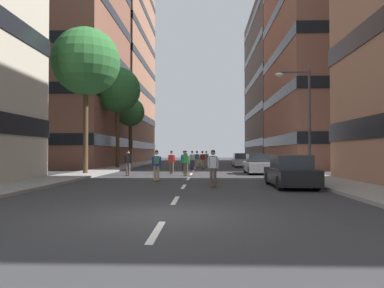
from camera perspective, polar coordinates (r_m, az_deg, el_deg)
name	(u,v)px	position (r m, az deg, el deg)	size (l,w,h in m)	color
ground_plane	(194,170)	(34.21, 0.28, -4.03)	(146.58, 146.58, 0.00)	#333335
sidewalk_left	(120,168)	(38.24, -11.16, -3.60)	(2.77, 67.18, 0.14)	gray
sidewalk_right	(271,168)	(37.83, 12.12, -3.62)	(2.77, 67.18, 0.14)	gray
lane_markings	(194,169)	(35.28, 0.33, -3.93)	(0.16, 57.20, 0.01)	silver
building_left_mid	(40,22)	(47.54, -22.51, 17.11)	(17.65, 16.31, 32.93)	brown
building_left_far	(95,68)	(66.56, -14.80, 11.30)	(17.65, 23.18, 31.93)	#9E6B51
building_right_mid	(356,35)	(46.19, 24.09, 15.12)	(17.65, 18.01, 29.00)	brown
building_right_far	(304,85)	(65.41, 17.03, 8.79)	(17.65, 23.63, 25.78)	#4C4744
parked_car_near	(290,172)	(18.06, 15.02, -4.28)	(1.82, 4.40, 1.52)	black
parked_car_mid	(258,165)	(28.58, 10.16, -3.16)	(1.82, 4.40, 1.52)	silver
parked_car_far	(241,161)	(41.12, 7.66, -2.57)	(1.82, 4.40, 1.52)	#B2B7BF
street_tree_near	(86,62)	(28.62, -16.10, 12.13)	(4.94, 4.94, 10.62)	#4C3823
street_tree_mid	(118,90)	(37.83, -11.43, 8.20)	(4.51, 4.51, 10.01)	#4C3823
street_tree_far	(130,112)	(43.58, -9.55, 4.85)	(3.33, 3.33, 7.86)	#4C3823
streetlamp_right	(303,111)	(23.42, 16.88, 4.86)	(2.13, 0.30, 6.50)	#3F3F44
skater_0	(197,158)	(38.30, 0.76, -2.21)	(0.55, 0.92, 1.78)	brown
skater_1	(186,162)	(25.78, -0.97, -2.76)	(0.54, 0.90, 1.78)	brown
skater_2	(213,166)	(17.74, 3.29, -3.46)	(0.54, 0.91, 1.78)	brown
skater_3	(192,159)	(34.48, 0.03, -2.32)	(0.57, 0.92, 1.78)	brown
skater_4	(172,161)	(28.48, -3.19, -2.61)	(0.53, 0.90, 1.78)	brown
skater_5	(156,164)	(20.83, -5.53, -3.04)	(0.55, 0.92, 1.78)	brown
skater_6	(184,160)	(30.56, -1.23, -2.51)	(0.55, 0.91, 1.78)	brown
skater_7	(128,162)	(26.50, -9.89, -2.70)	(0.57, 0.92, 1.78)	brown
skater_8	(185,158)	(40.41, -1.06, -2.20)	(0.55, 0.92, 1.78)	brown
skater_9	(202,158)	(36.52, 1.63, -2.25)	(0.56, 0.92, 1.78)	brown
skater_10	(213,164)	(20.61, 3.24, -3.06)	(0.57, 0.92, 1.78)	brown
skater_11	(206,158)	(41.80, 2.24, -2.12)	(0.57, 0.92, 1.78)	brown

